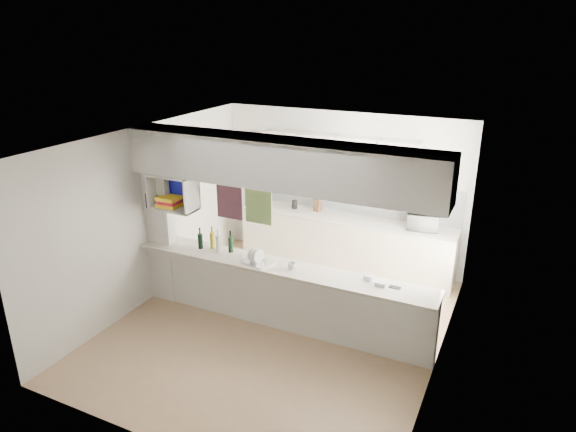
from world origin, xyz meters
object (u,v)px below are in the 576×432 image
Objects in this scene: bowl at (423,211)px; dish_rack at (258,257)px; wine_bottles at (215,242)px; microwave at (423,221)px.

bowl reaches higher than dish_rack.
microwave is at bearing 40.02° from wine_bottles.
bowl is at bearing 39.92° from wine_bottles.
microwave is 0.16m from bowl.
microwave is 1.87× the size of bowl.
bowl is (-0.01, -0.01, 0.16)m from microwave.
dish_rack is 0.85× the size of wine_bottles.
wine_bottles reaches higher than bowl.
microwave is 0.92× the size of wine_bottles.
microwave is at bearing 61.22° from bowl.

